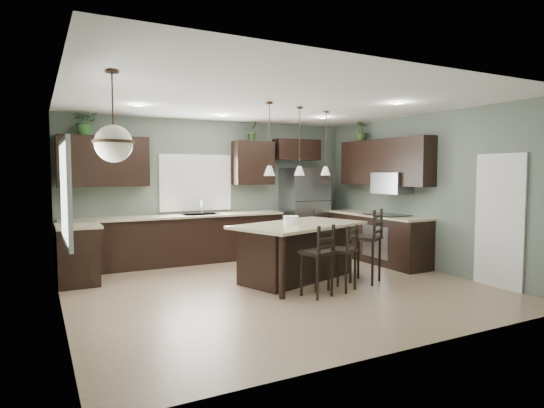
{
  "coord_description": "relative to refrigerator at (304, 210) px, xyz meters",
  "views": [
    {
      "loc": [
        -3.25,
        -6.02,
        1.76
      ],
      "look_at": [
        0.1,
        0.4,
        1.25
      ],
      "focal_mm": 30.0,
      "sensor_mm": 36.0,
      "label": 1
    }
  ],
  "objects": [
    {
      "name": "window_back",
      "position": [
        -2.34,
        0.33,
        0.62
      ],
      "size": [
        1.35,
        0.02,
        1.0
      ],
      "primitive_type": "cube",
      "color": "white",
      "rests_on": "room_shell"
    },
    {
      "name": "chandelier",
      "position": [
        -4.47,
        -3.5,
        1.4
      ],
      "size": [
        0.43,
        0.43,
        0.94
      ],
      "primitive_type": null,
      "color": "#F1E4C5",
      "rests_on": "room_shell"
    },
    {
      "name": "serving_dish",
      "position": [
        -1.61,
        -2.2,
        0.07
      ],
      "size": [
        0.24,
        0.24,
        0.14
      ],
      "primitive_type": "cylinder",
      "color": "white",
      "rests_on": "kitchen_island"
    },
    {
      "name": "faucet",
      "position": [
        -2.34,
        -0.0,
        0.16
      ],
      "size": [
        0.02,
        0.02,
        0.28
      ],
      "primitive_type": "cylinder",
      "color": "silver",
      "rests_on": "back_countertop"
    },
    {
      "name": "window_left",
      "position": [
        -4.93,
        -3.2,
        0.62
      ],
      "size": [
        0.02,
        1.1,
        1.0
      ],
      "primitive_type": "cube",
      "color": "white",
      "rests_on": "room_shell"
    },
    {
      "name": "sink_inset",
      "position": [
        -2.34,
        0.03,
        0.01
      ],
      "size": [
        0.7,
        0.45,
        0.01
      ],
      "primitive_type": "cube",
      "color": "gray",
      "rests_on": "back_countertop"
    },
    {
      "name": "bar_stool_right",
      "position": [
        -0.57,
        -2.77,
        -0.34
      ],
      "size": [
        0.6,
        0.6,
        1.18
      ],
      "primitive_type": "cube",
      "rotation": [
        0.0,
        0.0,
        0.56
      ],
      "color": "black",
      "rests_on": "ground"
    },
    {
      "name": "cooktop",
      "position": [
        0.74,
        -1.8,
        0.02
      ],
      "size": [
        0.58,
        0.75,
        0.02
      ],
      "primitive_type": "cube",
      "color": "black",
      "rests_on": "right_countertop"
    },
    {
      "name": "back_lower_cabs",
      "position": [
        -2.79,
        0.05,
        -0.48
      ],
      "size": [
        4.2,
        0.6,
        0.9
      ],
      "primitive_type": "cube",
      "color": "black",
      "rests_on": "ground"
    },
    {
      "name": "left_return_countertop",
      "position": [
        -4.62,
        -0.7,
        -0.01
      ],
      "size": [
        0.66,
        0.96,
        0.04
      ],
      "primitive_type": "cube",
      "color": "beige",
      "rests_on": "left_return_cabs"
    },
    {
      "name": "plant_right_wall",
      "position": [
        0.86,
        -0.84,
        1.68
      ],
      "size": [
        0.28,
        0.28,
        0.42
      ],
      "primitive_type": "imported",
      "rotation": [
        0.0,
        0.0,
        0.21
      ],
      "color": "#2D481F",
      "rests_on": "right_upper_cabs"
    },
    {
      "name": "right_countertop",
      "position": [
        0.74,
        -1.53,
        -0.01
      ],
      "size": [
        0.66,
        2.35,
        0.04
      ],
      "primitive_type": "cube",
      "color": "beige",
      "rests_on": "right_lower_cabs"
    },
    {
      "name": "left_return_cabs",
      "position": [
        -4.64,
        -0.7,
        -0.48
      ],
      "size": [
        0.6,
        0.9,
        0.9
      ],
      "primitive_type": "cube",
      "color": "black",
      "rests_on": "ground"
    },
    {
      "name": "pendant_right",
      "position": [
        -0.75,
        -1.91,
        1.32
      ],
      "size": [
        0.17,
        0.17,
        1.1
      ],
      "primitive_type": null,
      "color": "silver",
      "rests_on": "room_shell"
    },
    {
      "name": "bar_stool_left",
      "position": [
        -1.71,
        -3.11,
        -0.41
      ],
      "size": [
        0.47,
        0.47,
        1.03
      ],
      "primitive_type": "cube",
      "rotation": [
        0.0,
        0.0,
        0.25
      ],
      "color": "black",
      "rests_on": "ground"
    },
    {
      "name": "ground",
      "position": [
        -1.94,
        -2.4,
        -0.93
      ],
      "size": [
        6.0,
        6.0,
        0.0
      ],
      "primitive_type": "plane",
      "color": "#9E8466",
      "rests_on": "ground"
    },
    {
      "name": "back_countertop",
      "position": [
        -2.79,
        0.03,
        -0.01
      ],
      "size": [
        4.2,
        0.66,
        0.04
      ],
      "primitive_type": "cube",
      "color": "beige",
      "rests_on": "back_lower_cabs"
    },
    {
      "name": "pantry_door",
      "position": [
        1.03,
        -3.95,
        0.09
      ],
      "size": [
        0.04,
        0.82,
        2.04
      ],
      "primitive_type": "cube",
      "color": "white",
      "rests_on": "ground"
    },
    {
      "name": "right_lower_cabs",
      "position": [
        0.76,
        -1.53,
        -0.48
      ],
      "size": [
        0.6,
        2.35,
        0.9
      ],
      "primitive_type": "cube",
      "color": "black",
      "rests_on": "ground"
    },
    {
      "name": "room_shell",
      "position": [
        -1.94,
        -2.4,
        0.77
      ],
      "size": [
        6.0,
        6.0,
        6.0
      ],
      "color": "#5C6A5E",
      "rests_on": "ground"
    },
    {
      "name": "microwave",
      "position": [
        0.84,
        -1.8,
        0.62
      ],
      "size": [
        0.4,
        0.75,
        0.4
      ],
      "primitive_type": "cube",
      "color": "gray",
      "rests_on": "right_upper_cabs"
    },
    {
      "name": "pendant_center",
      "position": [
        -1.42,
        -2.14,
        1.32
      ],
      "size": [
        0.17,
        0.17,
        1.1
      ],
      "primitive_type": null,
      "color": "white",
      "rests_on": "room_shell"
    },
    {
      "name": "right_upper_cabs",
      "position": [
        0.89,
        -1.53,
        1.02
      ],
      "size": [
        0.34,
        2.35,
        0.9
      ],
      "primitive_type": "cube",
      "color": "black",
      "rests_on": "room_shell"
    },
    {
      "name": "bar_stool_center",
      "position": [
        -1.19,
        -3.0,
        -0.43
      ],
      "size": [
        0.49,
        0.49,
        0.99
      ],
      "primitive_type": "cube",
      "rotation": [
        0.0,
        0.0,
        0.45
      ],
      "color": "black",
      "rests_on": "ground"
    },
    {
      "name": "plant_back_right",
      "position": [
        -1.17,
        0.15,
        1.68
      ],
      "size": [
        0.28,
        0.26,
        0.42
      ],
      "primitive_type": "imported",
      "rotation": [
        0.0,
        0.0,
        0.39
      ],
      "color": "#305224",
      "rests_on": "back_upper_right"
    },
    {
      "name": "refrigerator",
      "position": [
        0.0,
        0.0,
        0.0
      ],
      "size": [
        0.9,
        0.74,
        1.85
      ],
      "primitive_type": "cube",
      "color": "gray",
      "rests_on": "ground"
    },
    {
      "name": "kitchen_island",
      "position": [
        -1.42,
        -2.14,
        -0.46
      ],
      "size": [
        2.44,
        1.86,
        0.92
      ],
      "primitive_type": "cube",
      "rotation": [
        0.0,
        0.0,
        0.33
      ],
      "color": "black",
      "rests_on": "ground"
    },
    {
      "name": "fridge_header",
      "position": [
        -0.09,
        0.18,
        1.32
      ],
      "size": [
        1.05,
        0.34,
        0.45
      ],
      "primitive_type": "cube",
      "color": "black",
      "rests_on": "room_shell"
    },
    {
      "name": "wall_oven_front",
      "position": [
        0.45,
        -1.8,
        -0.48
      ],
      "size": [
        0.01,
        0.72,
        0.6
      ],
      "primitive_type": "cube",
      "color": "gray",
      "rests_on": "right_lower_cabs"
    },
    {
      "name": "back_upper_right",
      "position": [
        -1.14,
        0.18,
        1.02
      ],
      "size": [
        0.85,
        0.34,
        0.9
      ],
      "primitive_type": "cube",
      "color": "black",
      "rests_on": "room_shell"
    },
    {
      "name": "plant_back_left",
      "position": [
        -4.37,
        0.15,
        1.71
      ],
      "size": [
        0.53,
        0.5,
        0.48
      ],
      "primitive_type": "imported",
      "rotation": [
        0.0,
        0.0,
        -0.37
      ],
      "color": "#2A5926",
      "rests_on": "back_upper_left"
    },
    {
      "name": "back_upper_left",
      "position": [
        -4.09,
        0.18,
        1.02
      ],
      "size": [
        1.55,
        0.34,
        0.9
      ],
      "primitive_type": "cube",
      "color": "black",
      "rests_on": "room_shell"
    },
    {
      "name": "pendant_left",
      "position": [
        -2.08,
        -2.36,
        1.32
      ],
      "size": [
        0.17,
        0.17,
        1.1
      ],
      "primitive_type": null,
      "color": "silver",
      "rests_on": "room_shell"
    }
  ]
}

